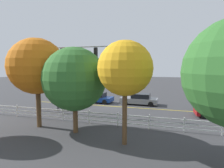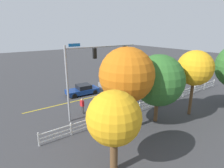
% 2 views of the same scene
% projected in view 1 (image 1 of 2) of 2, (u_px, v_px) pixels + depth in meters
% --- Properties ---
extents(ground_plane, '(120.00, 120.00, 0.00)m').
position_uv_depth(ground_plane, '(108.00, 106.00, 22.69)').
color(ground_plane, '#38383A').
extents(lane_center_stripe, '(28.00, 0.16, 0.01)m').
position_uv_depth(lane_center_stripe, '(140.00, 108.00, 21.58)').
color(lane_center_stripe, gold).
rests_on(lane_center_stripe, ground_plane).
extents(signal_assembly, '(7.95, 0.38, 7.32)m').
position_uv_depth(signal_assembly, '(58.00, 64.00, 19.07)').
color(signal_assembly, gray).
rests_on(signal_assembly, ground_plane).
extents(car_0, '(4.08, 2.08, 1.32)m').
position_uv_depth(car_0, '(217.00, 111.00, 17.68)').
color(car_0, maroon).
rests_on(car_0, ground_plane).
extents(car_1, '(4.31, 1.95, 1.33)m').
position_uv_depth(car_1, '(221.00, 104.00, 20.71)').
color(car_1, '#0C4C2D').
rests_on(car_1, ground_plane).
extents(car_2, '(4.80, 2.16, 1.45)m').
position_uv_depth(car_2, '(139.00, 99.00, 23.54)').
color(car_2, slate).
rests_on(car_2, ground_plane).
extents(car_3, '(4.41, 2.19, 1.37)m').
position_uv_depth(car_3, '(97.00, 98.00, 24.80)').
color(car_3, navy).
rests_on(car_3, ground_plane).
extents(pedestrian, '(0.33, 0.44, 1.69)m').
position_uv_depth(pedestrian, '(58.00, 102.00, 20.41)').
color(pedestrian, '#3F3F42').
rests_on(pedestrian, ground_plane).
extents(white_rail_fence, '(26.10, 0.10, 1.15)m').
position_uv_depth(white_rail_fence, '(118.00, 119.00, 15.24)').
color(white_rail_fence, white).
rests_on(white_rail_fence, ground_plane).
extents(tree_1, '(4.50, 4.50, 7.26)m').
position_uv_depth(tree_1, '(37.00, 66.00, 14.59)').
color(tree_1, brown).
rests_on(tree_1, ground_plane).
extents(tree_2, '(3.47, 3.47, 6.63)m').
position_uv_depth(tree_2, '(125.00, 69.00, 11.25)').
color(tree_2, brown).
rests_on(tree_2, ground_plane).
extents(tree_4, '(4.72, 4.72, 6.43)m').
position_uv_depth(tree_4, '(75.00, 79.00, 13.42)').
color(tree_4, brown).
rests_on(tree_4, ground_plane).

